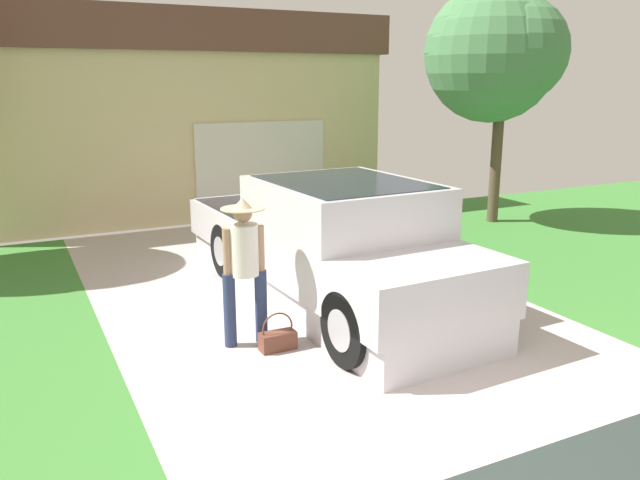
% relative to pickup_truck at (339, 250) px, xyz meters
% --- Properties ---
extents(pickup_truck, '(2.18, 5.59, 1.65)m').
position_rel_pickup_truck_xyz_m(pickup_truck, '(0.00, 0.00, 0.00)').
color(pickup_truck, silver).
rests_on(pickup_truck, ground).
extents(person_with_hat, '(0.49, 0.47, 1.65)m').
position_rel_pickup_truck_xyz_m(person_with_hat, '(-1.50, -0.64, 0.22)').
color(person_with_hat, navy).
rests_on(person_with_hat, ground).
extents(handbag, '(0.40, 0.18, 0.43)m').
position_rel_pickup_truck_xyz_m(handbag, '(-1.26, -0.95, -0.62)').
color(handbag, brown).
rests_on(handbag, ground).
extents(house_with_garage, '(8.99, 5.25, 4.21)m').
position_rel_pickup_truck_xyz_m(house_with_garage, '(-0.34, 8.08, 1.38)').
color(house_with_garage, '#CFBD8D').
rests_on(house_with_garage, ground).
extents(neighbor_tree, '(2.62, 2.77, 4.66)m').
position_rel_pickup_truck_xyz_m(neighbor_tree, '(5.07, 3.05, 2.59)').
color(neighbor_tree, brown).
rests_on(neighbor_tree, ground).
extents(wheeled_trash_bin, '(0.60, 0.72, 1.06)m').
position_rel_pickup_truck_xyz_m(wheeled_trash_bin, '(2.81, 3.78, -0.17)').
color(wheeled_trash_bin, '#286B38').
rests_on(wheeled_trash_bin, ground).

